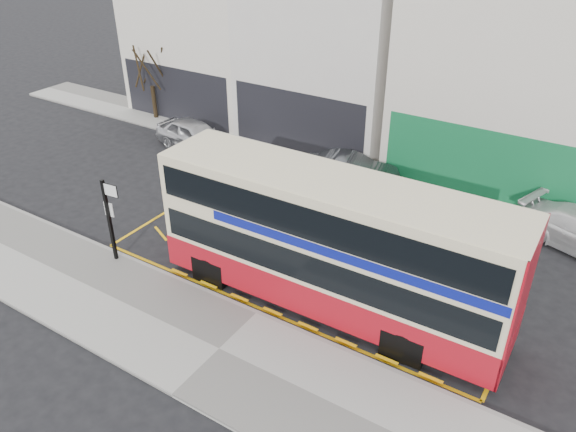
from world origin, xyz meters
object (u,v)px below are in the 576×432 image
Objects in this scene: bus_stop_post at (110,213)px; street_tree_right at (527,113)px; street_tree_left at (148,56)px; double_decker_bus at (332,244)px; car_silver at (195,135)px; car_grey at (351,171)px.

street_tree_right reaches higher than bus_stop_post.
street_tree_left is at bearing 122.70° from bus_stop_post.
street_tree_left reaches higher than bus_stop_post.
bus_stop_post is (-7.60, -1.99, -0.32)m from double_decker_bus.
car_silver is at bearing -23.56° from street_tree_left.
street_tree_right is at bearing 73.22° from double_decker_bus.
car_grey is 0.77× the size of street_tree_right.
bus_stop_post is at bearing 140.31° from car_grey.
double_decker_bus is at bearing -106.13° from street_tree_right.
bus_stop_post is 14.63m from street_tree_left.
double_decker_bus is 14.00m from car_silver.
double_decker_bus is 2.02× the size of street_tree_right.
double_decker_bus is at bearing 8.92° from bus_stop_post.
street_tree_left is at bearing 149.90° from double_decker_bus.
double_decker_bus is 7.86m from bus_stop_post.
bus_stop_post is at bearing -130.06° from street_tree_right.
street_tree_right is (19.75, 1.36, 0.13)m from street_tree_left.
bus_stop_post reaches higher than car_silver.
car_grey is (-3.30, 7.99, -1.65)m from double_decker_bus.
bus_stop_post is 16.74m from street_tree_right.
street_tree_right reaches higher than street_tree_left.
double_decker_bus is at bearing -29.45° from street_tree_left.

